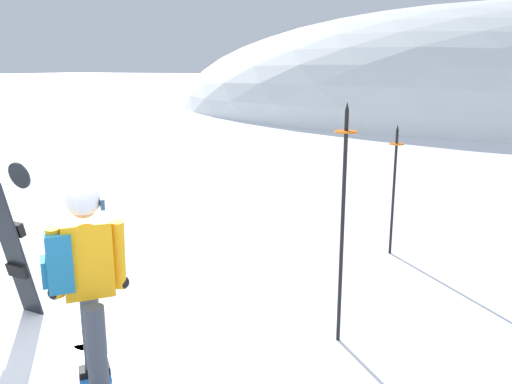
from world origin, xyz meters
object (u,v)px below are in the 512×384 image
piste_marker_near (394,181)px  piste_marker_far (343,211)px  spare_snowboard (15,242)px  snowboarder_main (85,286)px

piste_marker_near → piste_marker_far: size_ratio=0.80×
spare_snowboard → piste_marker_near: 4.72m
spare_snowboard → piste_marker_near: (2.98, 3.66, 0.21)m
piste_marker_near → piste_marker_far: piste_marker_far is taller
piste_marker_near → piste_marker_far: (0.11, -2.63, 0.24)m
snowboarder_main → spare_snowboard: (-1.59, 0.65, -0.10)m
snowboarder_main → piste_marker_far: (1.49, 1.68, 0.36)m
piste_marker_near → piste_marker_far: bearing=-87.7°
snowboarder_main → piste_marker_near: piste_marker_near is taller
snowboarder_main → piste_marker_near: size_ratio=0.95×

